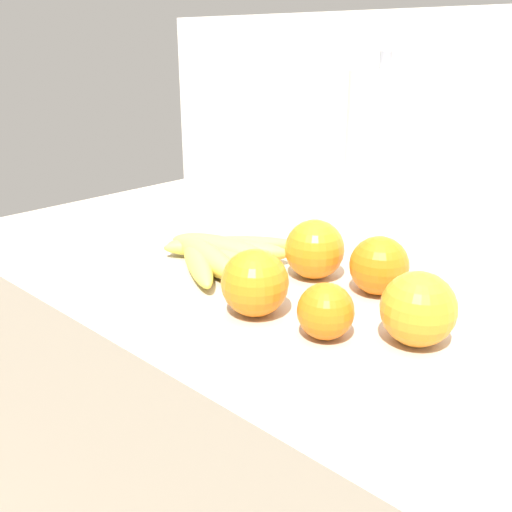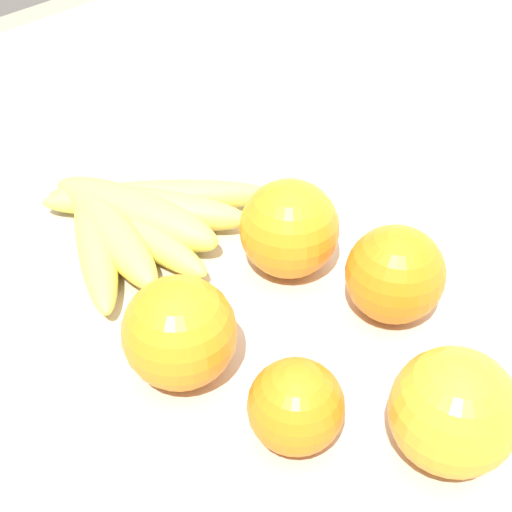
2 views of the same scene
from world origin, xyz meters
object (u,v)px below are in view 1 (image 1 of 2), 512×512
(orange_far_right, at_px, (326,311))
(orange_right, at_px, (379,266))
(orange_back_right, at_px, (255,283))
(paper_towel_roll, at_px, (379,150))
(orange_center, at_px, (418,309))
(banana_bunch, at_px, (217,253))
(orange_front, at_px, (315,249))

(orange_far_right, distance_m, orange_right, 0.15)
(orange_far_right, height_order, orange_back_right, orange_back_right)
(orange_right, height_order, paper_towel_roll, paper_towel_roll)
(orange_center, height_order, orange_right, orange_center)
(orange_back_right, distance_m, paper_towel_roll, 0.44)
(banana_bunch, bearing_deg, orange_center, -2.66)
(orange_right, bearing_deg, orange_far_right, -80.97)
(orange_far_right, xyz_separation_m, orange_right, (-0.02, 0.15, 0.01))
(orange_center, xyz_separation_m, orange_far_right, (-0.08, -0.06, -0.01))
(paper_towel_roll, bearing_deg, orange_center, -51.81)
(orange_right, bearing_deg, banana_bunch, -162.42)
(orange_back_right, xyz_separation_m, paper_towel_roll, (-0.10, 0.42, 0.09))
(orange_center, distance_m, orange_back_right, 0.19)
(orange_front, bearing_deg, orange_far_right, -48.18)
(banana_bunch, relative_size, paper_towel_roll, 0.78)
(banana_bunch, xyz_separation_m, orange_right, (0.23, 0.07, 0.02))
(orange_far_right, xyz_separation_m, orange_back_right, (-0.10, -0.01, 0.01))
(orange_center, bearing_deg, paper_towel_roll, 128.19)
(banana_bunch, distance_m, orange_right, 0.24)
(orange_far_right, distance_m, paper_towel_roll, 0.46)
(orange_center, height_order, paper_towel_roll, paper_towel_roll)
(orange_right, distance_m, orange_back_right, 0.17)
(banana_bunch, distance_m, orange_center, 0.34)
(orange_center, distance_m, orange_far_right, 0.10)
(orange_right, bearing_deg, paper_towel_roll, 123.25)
(banana_bunch, relative_size, orange_front, 2.80)
(banana_bunch, height_order, orange_back_right, orange_back_right)
(orange_front, height_order, orange_right, orange_front)
(orange_center, relative_size, paper_towel_roll, 0.28)
(orange_front, distance_m, orange_center, 0.21)
(banana_bunch, distance_m, orange_far_right, 0.26)
(orange_front, distance_m, orange_right, 0.10)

